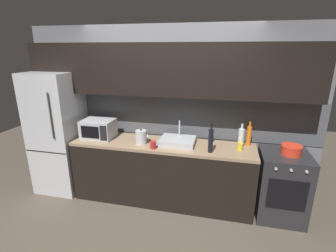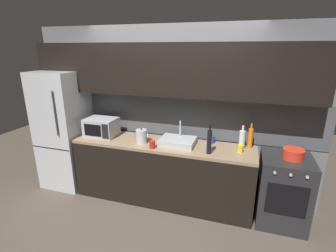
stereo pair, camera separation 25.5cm
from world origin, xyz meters
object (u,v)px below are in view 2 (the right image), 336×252
Objects in this scene: wine_bottle_dark at (209,142)px; wine_bottle_clear at (242,139)px; mug_blue at (212,139)px; refrigerator at (64,130)px; mug_yellow at (240,149)px; mug_red at (152,144)px; cooking_pot at (293,154)px; kettle at (142,136)px; microwave at (101,127)px; wine_bottle_orange at (250,138)px; oven_range at (283,190)px.

wine_bottle_clear is at bearing 37.67° from wine_bottle_dark.
wine_bottle_clear is at bearing -11.10° from mug_blue.
mug_yellow is (2.72, 0.00, 0.02)m from refrigerator.
wine_bottle_clear is (2.73, 0.14, 0.10)m from refrigerator.
mug_red is at bearing -175.83° from wine_bottle_dark.
mug_red is (-0.75, -0.05, -0.11)m from wine_bottle_dark.
mug_yellow is (1.12, 0.22, -0.00)m from mug_red.
cooking_pot is (1.74, 0.22, 0.01)m from mug_red.
mug_red is at bearing -162.68° from wine_bottle_clear.
microwave is at bearing 172.49° from kettle.
wine_bottle_orange reaches higher than microwave.
mug_blue is 0.45m from mug_yellow.
wine_bottle_orange reaches higher than mug_blue.
refrigerator reaches higher than wine_bottle_dark.
mug_blue reaches higher than mug_yellow.
microwave is 1.45× the size of wine_bottle_clear.
mug_yellow is (1.34, 0.08, -0.05)m from kettle.
wine_bottle_dark reaches higher than microwave.
microwave reaches higher than kettle.
kettle is at bearing -162.82° from mug_blue.
mug_red is at bearing -33.62° from kettle.
wine_bottle_clear is at bearing 3.34° from microwave.
wine_bottle_orange is at bearing 157.98° from cooking_pot.
refrigerator is at bearing 176.94° from kettle.
mug_blue is 1.09× the size of mug_yellow.
microwave is at bearing 173.81° from wine_bottle_dark.
wine_bottle_clear is 1.28× the size of cooking_pot.
mug_yellow is (-0.56, 0.00, 0.50)m from oven_range.
mug_red is (-0.73, -0.43, -0.00)m from mug_blue.
kettle is 0.99m from mug_blue.
wine_bottle_dark is at bearing 4.17° from mug_red.
refrigerator is 4.91× the size of wine_bottle_dark.
wine_bottle_orange is 3.12× the size of mug_blue.
cooking_pot is at bearing 9.25° from wine_bottle_dark.
wine_bottle_orange is at bearing 36.58° from wine_bottle_dark.
wine_bottle_clear reaches higher than kettle.
wine_bottle_orange reaches higher than kettle.
wine_bottle_clear is at bearing 165.92° from oven_range.
mug_yellow is at bearing 3.28° from kettle.
microwave reaches higher than cooking_pot.
mug_blue is at bearing 92.81° from wine_bottle_dark.
cooking_pot is (1.95, 0.07, -0.04)m from kettle.
wine_bottle_dark is at bearing -87.19° from mug_blue.
microwave is at bearing 1.55° from refrigerator.
wine_bottle_clear is 3.22× the size of mug_yellow.
mug_red is at bearing -172.92° from cooking_pot.
wine_bottle_clear is (-0.10, -0.07, -0.01)m from wine_bottle_orange.
mug_red is 1.07× the size of mug_yellow.
microwave is 1.85× the size of cooking_pot.
mug_red is 1.75m from cooking_pot.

